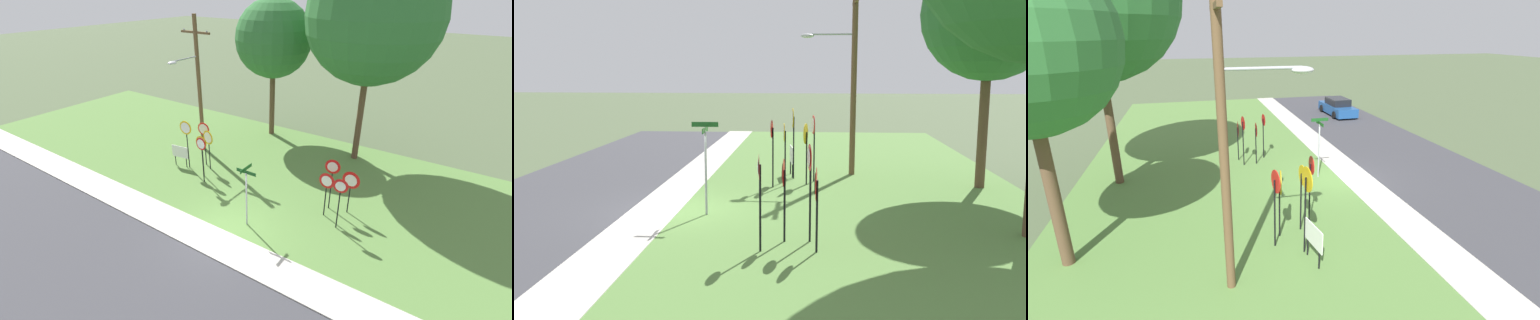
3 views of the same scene
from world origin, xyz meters
TOP-DOWN VIEW (x-y plane):
  - ground_plane at (0.00, 0.00)m, footprint 160.00×160.00m
  - road_asphalt at (0.00, -4.80)m, footprint 44.00×6.40m
  - sidewalk_strip at (0.00, -0.80)m, footprint 44.00×1.60m
  - grass_median at (0.00, 6.00)m, footprint 44.00×12.00m
  - stop_sign_near_left at (-4.33, 3.95)m, footprint 0.79×0.17m
  - stop_sign_near_right at (-5.45, 3.41)m, footprint 0.79×0.12m
  - stop_sign_far_left at (-3.68, 2.69)m, footprint 0.66×0.10m
  - stop_sign_far_center at (-4.89, 4.24)m, footprint 0.74×0.13m
  - stop_sign_far_right at (-4.08, 3.13)m, footprint 0.69×0.11m
  - yield_sign_near_left at (2.97, 3.45)m, footprint 0.74×0.11m
  - yield_sign_near_right at (3.81, 2.89)m, footprint 0.65×0.12m
  - yield_sign_far_left at (3.78, 4.28)m, footprint 0.84×0.11m
  - yield_sign_far_right at (2.93, 4.11)m, footprint 0.70×0.14m
  - street_name_post at (0.42, 0.93)m, footprint 0.96×0.82m
  - utility_pole at (-6.54, 5.72)m, footprint 2.10×2.35m
  - notice_board at (-6.01, 3.34)m, footprint 1.09×0.19m
  - oak_tree_left at (-4.27, 10.55)m, footprint 4.92×4.92m
  - oak_tree_right at (2.03, 10.06)m, footprint 7.09×7.09m

SIDE VIEW (x-z plane):
  - ground_plane at x=0.00m, z-range 0.00..0.00m
  - road_asphalt at x=0.00m, z-range 0.00..0.01m
  - grass_median at x=0.00m, z-range 0.00..0.04m
  - sidewalk_strip at x=0.00m, z-range 0.00..0.06m
  - notice_board at x=-6.01m, z-range 0.25..1.50m
  - yield_sign_far_left at x=3.78m, z-range 0.55..2.70m
  - yield_sign_near_left at x=2.97m, z-range 0.57..2.78m
  - street_name_post at x=0.42m, z-range 0.32..3.20m
  - stop_sign_near_left at x=-4.33m, z-range 0.59..2.97m
  - stop_sign_far_right at x=-4.08m, z-range 0.58..2.99m
  - yield_sign_near_right at x=3.81m, z-range 0.62..3.08m
  - stop_sign_far_left at x=-3.68m, z-range 0.60..3.16m
  - yield_sign_far_right at x=2.93m, z-range 0.68..3.26m
  - stop_sign_far_center at x=-4.89m, z-range 0.65..3.29m
  - stop_sign_near_right at x=-5.45m, z-range 0.72..3.60m
  - utility_pole at x=-6.54m, z-range 0.38..8.50m
  - oak_tree_left at x=-4.27m, z-range 2.01..10.93m
  - oak_tree_right at x=2.03m, z-range 2.31..13.95m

